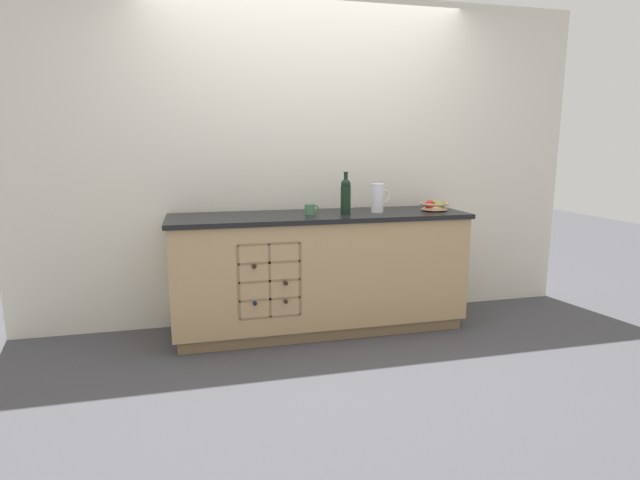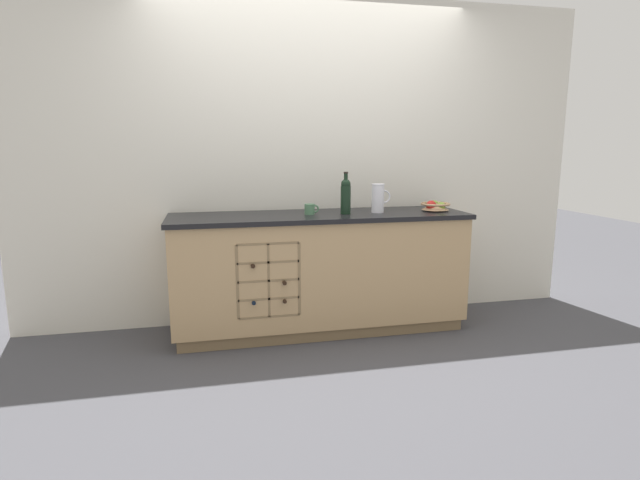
% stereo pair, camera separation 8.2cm
% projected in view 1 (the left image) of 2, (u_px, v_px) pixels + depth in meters
% --- Properties ---
extents(ground_plane, '(14.00, 14.00, 0.00)m').
position_uv_depth(ground_plane, '(320.00, 329.00, 3.89)').
color(ground_plane, '#424247').
extents(back_wall, '(4.59, 0.06, 2.55)m').
position_uv_depth(back_wall, '(309.00, 162.00, 4.00)').
color(back_wall, silver).
rests_on(back_wall, ground_plane).
extents(kitchen_island, '(2.23, 0.62, 0.90)m').
position_uv_depth(kitchen_island, '(319.00, 272.00, 3.80)').
color(kitchen_island, olive).
rests_on(kitchen_island, ground_plane).
extents(fruit_bowl, '(0.23, 0.23, 0.08)m').
position_uv_depth(fruit_bowl, '(434.00, 205.00, 3.91)').
color(fruit_bowl, tan).
rests_on(fruit_bowl, kitchen_island).
extents(white_pitcher, '(0.15, 0.10, 0.22)m').
position_uv_depth(white_pitcher, '(378.00, 197.00, 3.79)').
color(white_pitcher, white).
rests_on(white_pitcher, kitchen_island).
extents(ceramic_mug, '(0.11, 0.08, 0.08)m').
position_uv_depth(ceramic_mug, '(310.00, 209.00, 3.69)').
color(ceramic_mug, '#4C7A56').
rests_on(ceramic_mug, kitchen_island).
extents(standing_wine_bottle, '(0.08, 0.08, 0.31)m').
position_uv_depth(standing_wine_bottle, '(346.00, 195.00, 3.70)').
color(standing_wine_bottle, black).
rests_on(standing_wine_bottle, kitchen_island).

